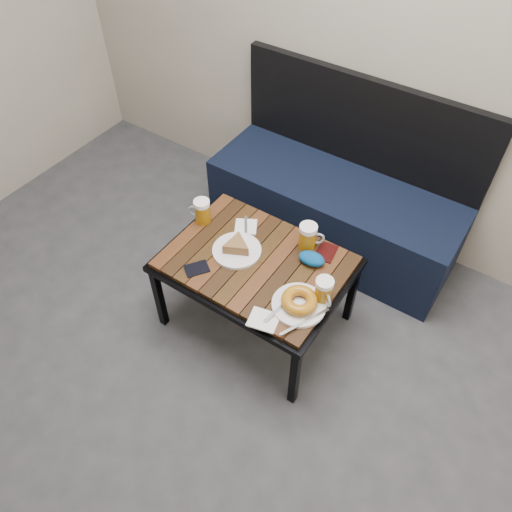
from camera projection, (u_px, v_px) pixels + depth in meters
The scene contains 14 objects.
ground at pixel (135, 501), 2.03m from camera, with size 4.00×4.00×0.00m, color #2D2D30.
room_shell at pixel (150, 20), 1.01m from camera, with size 4.00×4.00×4.00m.
bench at pixel (335, 205), 2.83m from camera, with size 1.40×0.50×0.95m.
cafe_table at pixel (256, 266), 2.31m from camera, with size 0.84×0.62×0.47m.
beer_mug_left at pixel (202, 211), 2.41m from camera, with size 0.12×0.09×0.13m.
beer_mug_centre at pixel (308, 237), 2.29m from camera, with size 0.12×0.11×0.13m.
beer_mug_right at pixel (324, 291), 2.08m from camera, with size 0.11×0.10×0.12m.
plate_pie at pixel (237, 248), 2.30m from camera, with size 0.23×0.23×0.06m.
plate_bagel at pixel (299, 302), 2.09m from camera, with size 0.24×0.29×0.06m.
napkin_left at pixel (246, 227), 2.42m from camera, with size 0.14×0.14×0.01m.
napkin_right at pixel (264, 320), 2.06m from camera, with size 0.14×0.13×0.01m.
passport_navy at pixel (197, 269), 2.24m from camera, with size 0.08×0.11×0.01m, color black.
passport_burgundy at pixel (326, 252), 2.31m from camera, with size 0.08×0.12×0.01m, color black.
knit_pouch at pixel (312, 259), 2.25m from camera, with size 0.12×0.08×0.05m, color navy.
Camera 1 is at (0.75, -0.24, 2.18)m, focal length 35.00 mm.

